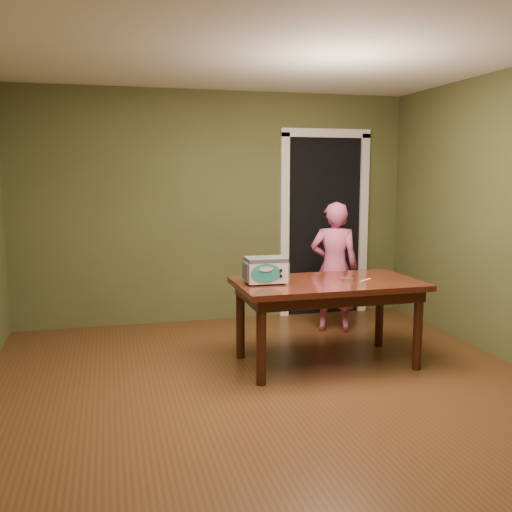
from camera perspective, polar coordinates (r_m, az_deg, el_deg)
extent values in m
plane|color=#513517|center=(4.40, 2.40, -14.23)|extent=(5.00, 5.00, 0.00)
cube|color=#4F532C|center=(6.51, -3.96, 4.86)|extent=(4.50, 0.02, 2.60)
cube|color=white|center=(4.17, 2.63, 20.97)|extent=(4.50, 5.00, 0.02)
cube|color=black|center=(7.16, 5.90, 3.14)|extent=(0.90, 0.60, 2.10)
cube|color=black|center=(6.87, 6.81, 2.91)|extent=(0.90, 0.02, 2.10)
cube|color=white|center=(6.69, 2.86, 2.81)|extent=(0.10, 0.06, 2.20)
cube|color=white|center=(7.05, 10.65, 2.96)|extent=(0.10, 0.06, 2.20)
cube|color=white|center=(6.84, 7.02, 12.10)|extent=(1.10, 0.06, 0.10)
cube|color=#38140C|center=(5.04, 7.13, -2.76)|extent=(1.61, 0.92, 0.05)
cube|color=black|center=(5.05, 7.12, -3.60)|extent=(1.49, 0.80, 0.10)
cylinder|color=black|center=(4.58, 0.52, -8.64)|extent=(0.08, 0.08, 0.70)
cylinder|color=black|center=(5.23, -1.57, -6.49)|extent=(0.08, 0.08, 0.70)
cylinder|color=black|center=(5.13, 15.88, -7.13)|extent=(0.08, 0.08, 0.70)
cylinder|color=black|center=(5.72, 12.26, -5.41)|extent=(0.08, 0.08, 0.70)
cylinder|color=#4C4F54|center=(4.77, -0.38, -2.94)|extent=(0.02, 0.02, 0.01)
cylinder|color=#4C4F54|center=(4.94, -0.86, -2.54)|extent=(0.02, 0.02, 0.01)
cylinder|color=#4C4F54|center=(4.84, 2.83, -2.79)|extent=(0.02, 0.02, 0.01)
cylinder|color=#4C4F54|center=(5.01, 2.25, -2.40)|extent=(0.02, 0.02, 0.01)
cube|color=white|center=(4.87, 0.97, -1.48)|extent=(0.34, 0.25, 0.19)
cube|color=#4C4F54|center=(4.85, 0.97, -0.30)|extent=(0.35, 0.25, 0.03)
cube|color=#4C4F54|center=(4.83, -1.05, -1.56)|extent=(0.02, 0.22, 0.15)
cube|color=#4C4F54|center=(4.91, 2.95, -1.40)|extent=(0.02, 0.22, 0.15)
ellipsoid|color=teal|center=(4.74, 1.00, -1.74)|extent=(0.25, 0.01, 0.16)
cylinder|color=black|center=(4.77, 2.51, -1.43)|extent=(0.02, 0.01, 0.02)
cylinder|color=black|center=(4.78, 2.51, -2.01)|extent=(0.02, 0.01, 0.02)
cylinder|color=silver|center=(5.08, 9.16, -2.32)|extent=(0.10, 0.10, 0.02)
cylinder|color=#4D2619|center=(5.08, 9.16, -2.24)|extent=(0.09, 0.09, 0.01)
cube|color=#D7B55D|center=(5.10, 10.92, -2.38)|extent=(0.16, 0.13, 0.01)
imported|color=#C65180|center=(6.12, 7.82, -1.11)|extent=(0.59, 0.49, 1.39)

